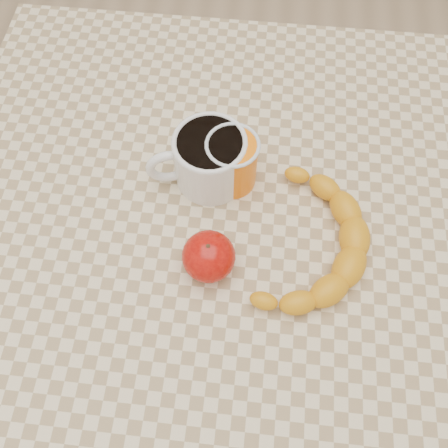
# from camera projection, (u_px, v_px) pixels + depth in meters

# --- Properties ---
(ground) EXTENTS (3.00, 3.00, 0.00)m
(ground) POSITION_uv_depth(u_px,v_px,m) (224.00, 355.00, 1.33)
(ground) COLOR tan
(ground) RESTS_ON ground
(table) EXTENTS (0.80, 0.80, 0.75)m
(table) POSITION_uv_depth(u_px,v_px,m) (224.00, 256.00, 0.74)
(table) COLOR beige
(table) RESTS_ON ground
(coffee_mug) EXTENTS (0.15, 0.12, 0.08)m
(coffee_mug) POSITION_uv_depth(u_px,v_px,m) (208.00, 158.00, 0.66)
(coffee_mug) COLOR white
(coffee_mug) RESTS_ON table
(orange_juice_glass) EXTENTS (0.07, 0.07, 0.08)m
(orange_juice_glass) POSITION_uv_depth(u_px,v_px,m) (232.00, 162.00, 0.66)
(orange_juice_glass) COLOR orange
(orange_juice_glass) RESTS_ON table
(apple) EXTENTS (0.07, 0.07, 0.06)m
(apple) POSITION_uv_depth(u_px,v_px,m) (209.00, 256.00, 0.61)
(apple) COLOR #880504
(apple) RESTS_ON table
(banana) EXTENTS (0.34, 0.36, 0.04)m
(banana) POSITION_uv_depth(u_px,v_px,m) (310.00, 244.00, 0.63)
(banana) COLOR orange
(banana) RESTS_ON table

